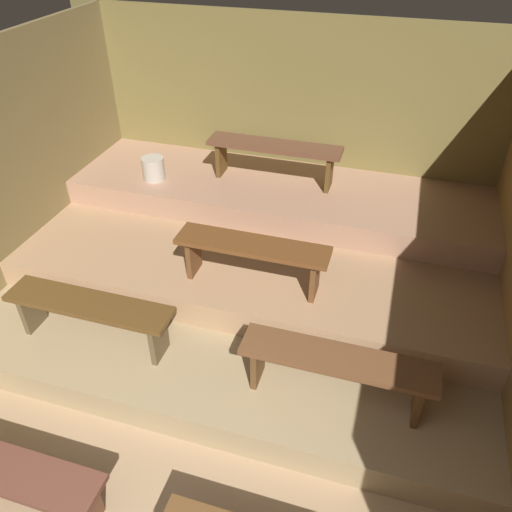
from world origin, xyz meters
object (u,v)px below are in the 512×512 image
bench_lower_right (337,365)px  bench_upper_center (274,152)px  bench_lower_left (90,310)px  bench_floor_left (25,482)px  pail_upper (153,168)px  bench_middle_center (252,252)px

bench_lower_right → bench_upper_center: bearing=115.9°
bench_upper_center → bench_lower_left: bearing=-112.4°
bench_floor_left → pail_upper: bearing=100.6°
bench_middle_center → bench_upper_center: 1.62m
bench_floor_left → bench_upper_center: (0.72, 3.87, 0.87)m
bench_lower_left → bench_lower_right: size_ratio=1.00×
bench_middle_center → bench_upper_center: bearing=98.1°
bench_middle_center → bench_upper_center: (-0.22, 1.57, 0.29)m
bench_middle_center → bench_floor_left: bearing=-112.4°
bench_lower_right → pail_upper: 3.33m
bench_middle_center → pail_upper: pail_upper is taller
bench_lower_right → bench_upper_center: size_ratio=0.99×
bench_floor_left → bench_upper_center: bearing=79.5°
bench_floor_left → bench_lower_right: bench_lower_right is taller
bench_lower_right → bench_upper_center: bench_upper_center is taller
pail_upper → bench_middle_center: bearing=-36.9°
bench_floor_left → bench_upper_center: size_ratio=0.74×
bench_floor_left → pail_upper: size_ratio=4.29×
bench_floor_left → pail_upper: (-0.65, 3.50, 0.64)m
bench_lower_left → pail_upper: bearing=99.8°
bench_lower_left → bench_upper_center: bench_upper_center is taller
bench_lower_right → bench_middle_center: bench_middle_center is taller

